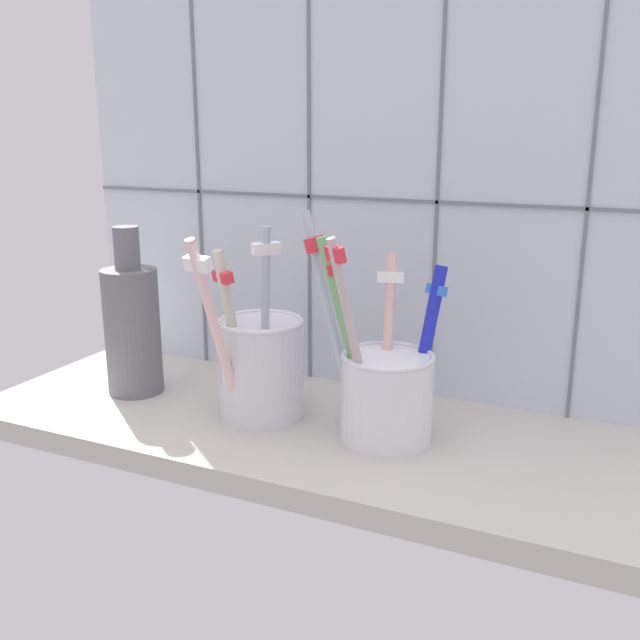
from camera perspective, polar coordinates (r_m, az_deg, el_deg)
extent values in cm
cube|color=#BCB7AD|center=(63.66, 0.13, -9.19)|extent=(64.00, 22.00, 2.00)
cube|color=silver|center=(69.22, 4.40, 11.19)|extent=(64.00, 2.00, 45.00)
cube|color=slate|center=(77.16, -9.64, 11.43)|extent=(0.30, 0.20, 45.00)
cube|color=slate|center=(70.73, -0.87, 11.32)|extent=(0.30, 0.20, 45.00)
cube|color=slate|center=(66.18, 9.34, 10.85)|extent=(0.30, 0.20, 45.00)
cube|color=slate|center=(63.91, 20.60, 9.95)|extent=(0.30, 0.20, 45.00)
cube|color=slate|center=(68.35, 4.04, 9.55)|extent=(64.00, 0.20, 0.30)
cylinder|color=silver|center=(63.93, -4.84, -3.97)|extent=(7.56, 7.56, 8.70)
torus|color=silver|center=(62.64, -4.92, -0.21)|extent=(7.68, 7.68, 0.50)
cylinder|color=beige|center=(59.48, -8.14, -1.20)|extent=(1.94, 6.02, 16.75)
cube|color=white|center=(56.75, -9.67, 4.43)|extent=(2.56, 1.58, 1.33)
cylinder|color=#A9B1BE|center=(60.85, -4.37, -0.46)|extent=(2.10, 1.84, 17.07)
cube|color=white|center=(58.94, -4.30, 5.68)|extent=(2.16, 2.43, 1.00)
cylinder|color=beige|center=(62.23, -6.83, -1.17)|extent=(2.52, 3.62, 15.09)
cube|color=#E5333F|center=(60.54, -7.72, 3.44)|extent=(2.41, 1.92, 1.08)
cylinder|color=white|center=(59.53, 5.21, -6.26)|extent=(7.63, 7.63, 7.15)
torus|color=silver|center=(58.32, 5.30, -2.99)|extent=(7.75, 7.75, 0.50)
cylinder|color=silver|center=(58.46, 0.97, -0.41)|extent=(5.39, 1.06, 18.50)
cube|color=#E5333F|center=(57.61, -0.48, 6.04)|extent=(1.28, 2.19, 1.34)
cylinder|color=beige|center=(60.46, 5.39, -1.82)|extent=(1.83, 4.37, 14.72)
cube|color=white|center=(60.29, 5.64, 3.37)|extent=(2.38, 1.49, 1.08)
cylinder|color=#75B474|center=(57.68, 2.30, -1.55)|extent=(5.12, 3.32, 16.80)
cube|color=#E5333F|center=(56.16, 0.86, 4.12)|extent=(1.61, 2.05, 0.97)
cylinder|color=#C0ADAD|center=(55.98, 2.71, -1.90)|extent=(3.45, 4.51, 17.06)
cube|color=#E5333F|center=(53.38, 1.21, 5.25)|extent=(2.15, 1.87, 1.27)
cylinder|color=#1E24C2|center=(60.22, 8.32, -2.35)|extent=(2.89, 4.27, 14.04)
cube|color=blue|center=(59.71, 9.23, 2.37)|extent=(2.00, 1.54, 0.92)
cylinder|color=slate|center=(71.43, -14.68, -0.90)|extent=(5.31, 5.31, 12.18)
cylinder|color=slate|center=(69.69, -15.13, 5.52)|extent=(2.42, 2.42, 4.04)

